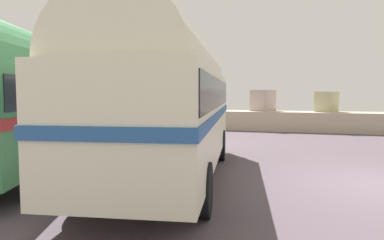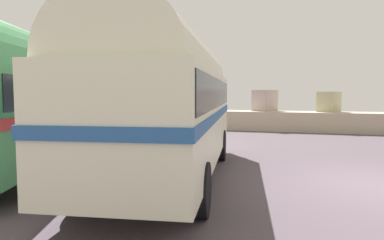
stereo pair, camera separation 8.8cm
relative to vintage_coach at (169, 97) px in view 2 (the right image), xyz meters
name	(u,v)px [view 2 (the right image)]	position (x,y,z in m)	size (l,w,h in m)	color
breakwater	(341,119)	(5.34, 12.53, -1.31)	(31.36, 2.37, 2.48)	#BAAA91
vintage_coach	(169,97)	(0.00, 0.00, 0.00)	(3.60, 8.84, 3.70)	black
second_coach	(34,97)	(-4.00, 0.00, 0.00)	(4.91, 8.90, 3.70)	black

